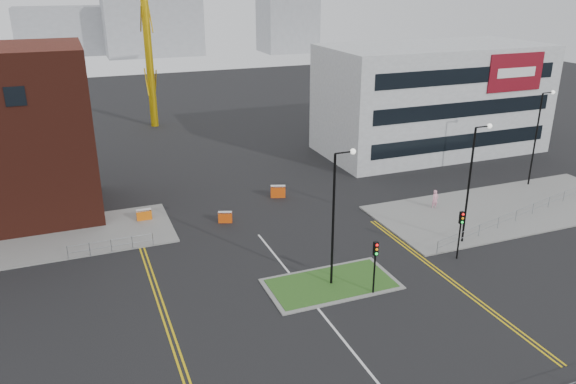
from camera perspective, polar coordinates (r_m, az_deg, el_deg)
name	(u,v)px	position (r m, az deg, el deg)	size (l,w,h in m)	color
ground	(363,364)	(30.89, 7.63, -16.97)	(200.00, 200.00, 0.00)	black
pavement_right	(508,208)	(52.63, 21.46, -1.54)	(24.00, 10.00, 0.12)	slate
island_kerb	(331,284)	(37.50, 4.41, -9.29)	(8.60, 4.60, 0.08)	slate
grass_island	(331,284)	(37.49, 4.41, -9.27)	(8.00, 4.00, 0.12)	#22501A
office_block	(432,99)	(66.74, 14.39, 9.18)	(25.00, 12.20, 12.00)	#AFB2B4
streetlamp_island	(337,208)	(35.20, 4.97, -1.64)	(1.46, 0.36, 9.18)	black
streetlamp_right_near	(472,175)	(43.08, 18.23, 1.64)	(1.46, 0.36, 9.18)	black
streetlamp_right_far	(539,131)	(57.97, 24.10, 5.67)	(1.46, 0.36, 9.18)	black
traffic_light_island	(375,258)	(35.59, 8.86, -6.62)	(0.28, 0.33, 3.65)	black
traffic_light_right	(461,226)	(41.31, 17.14, -3.31)	(0.28, 0.33, 3.65)	black
railing_left	(111,244)	(43.04, -17.54, -5.04)	(6.05, 0.05, 1.10)	gray
railing_right	(516,214)	(49.73, 22.18, -2.04)	(19.05, 5.05, 1.10)	gray
centre_line	(346,343)	(32.28, 5.86, -14.99)	(0.15, 30.00, 0.01)	silver
yellow_left_a	(158,302)	(36.46, -13.11, -10.86)	(0.12, 24.00, 0.01)	gold
yellow_left_b	(162,301)	(36.49, -12.64, -10.78)	(0.12, 24.00, 0.01)	gold
yellow_right_a	(445,278)	(39.62, 15.62, -8.37)	(0.12, 20.00, 0.01)	gold
yellow_right_b	(448,277)	(39.78, 15.97, -8.28)	(0.12, 20.00, 0.01)	gold
skyline_b	(153,23)	(153.05, -13.59, 16.32)	(24.00, 12.00, 16.00)	gray
skyline_d	(77,30)	(161.57, -20.62, 15.11)	(30.00, 12.00, 12.00)	gray
pedestrian	(435,200)	(50.32, 14.71, -0.75)	(0.63, 0.42, 1.74)	#F8A0BB
barrier_left	(144,215)	(47.91, -14.41, -2.24)	(1.23, 0.44, 1.03)	orange
barrier_mid	(225,217)	(46.44, -6.40, -2.50)	(1.18, 0.73, 0.94)	#EB4E0D
barrier_right	(278,191)	(51.38, -1.02, 0.11)	(1.41, 0.87, 1.13)	#ED500D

